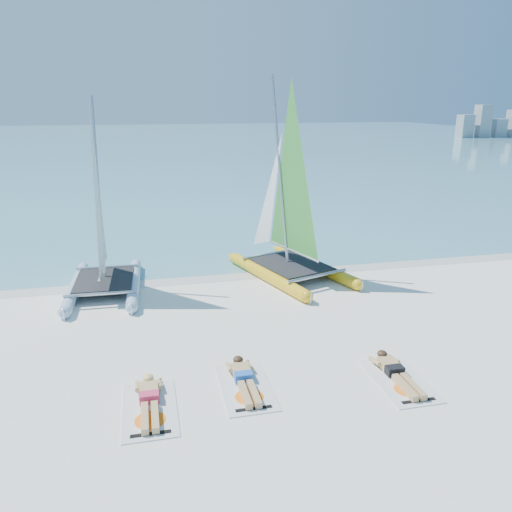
% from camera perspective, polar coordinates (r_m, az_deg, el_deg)
% --- Properties ---
extents(ground, '(140.00, 140.00, 0.00)m').
position_cam_1_polar(ground, '(11.64, -0.62, -11.00)').
color(ground, silver).
rests_on(ground, ground).
extents(sea, '(140.00, 115.00, 0.01)m').
position_cam_1_polar(sea, '(73.26, -11.28, 12.64)').
color(sea, '#6FB2B9').
rests_on(sea, ground).
extents(wet_sand_strip, '(140.00, 1.40, 0.01)m').
position_cam_1_polar(wet_sand_strip, '(16.61, -4.61, -2.15)').
color(wet_sand_strip, beige).
rests_on(wet_sand_strip, ground).
extents(distant_skyline, '(14.00, 2.00, 5.00)m').
position_cam_1_polar(distant_skyline, '(91.20, 25.81, 13.38)').
color(distant_skyline, '#949BA3').
rests_on(distant_skyline, ground).
extents(catamaran_blue, '(2.16, 4.36, 5.88)m').
position_cam_1_polar(catamaran_blue, '(15.46, -17.37, 2.41)').
color(catamaran_blue, '#ADC9E3').
rests_on(catamaran_blue, ground).
extents(catamaran_yellow, '(3.68, 5.28, 6.55)m').
position_cam_1_polar(catamaran_yellow, '(16.35, 3.23, 5.08)').
color(catamaran_yellow, yellow).
rests_on(catamaran_yellow, ground).
extents(towel_a, '(1.00, 1.85, 0.02)m').
position_cam_1_polar(towel_a, '(9.94, -12.04, -16.78)').
color(towel_a, silver).
rests_on(towel_a, ground).
extents(sunbather_a, '(0.37, 1.73, 0.26)m').
position_cam_1_polar(sunbather_a, '(10.04, -12.11, -15.65)').
color(sunbather_a, tan).
rests_on(sunbather_a, towel_a).
extents(towel_b, '(1.00, 1.85, 0.02)m').
position_cam_1_polar(towel_b, '(10.36, -1.18, -14.81)').
color(towel_b, silver).
rests_on(towel_b, ground).
extents(sunbather_b, '(0.37, 1.73, 0.26)m').
position_cam_1_polar(sunbather_b, '(10.46, -1.40, -13.76)').
color(sunbather_b, tan).
rests_on(sunbather_b, towel_b).
extents(towel_c, '(1.00, 1.85, 0.02)m').
position_cam_1_polar(towel_c, '(10.98, 16.08, -13.54)').
color(towel_c, silver).
rests_on(towel_c, ground).
extents(sunbather_c, '(0.37, 1.73, 0.26)m').
position_cam_1_polar(sunbather_c, '(11.07, 15.65, -12.58)').
color(sunbather_c, tan).
rests_on(sunbather_c, towel_c).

